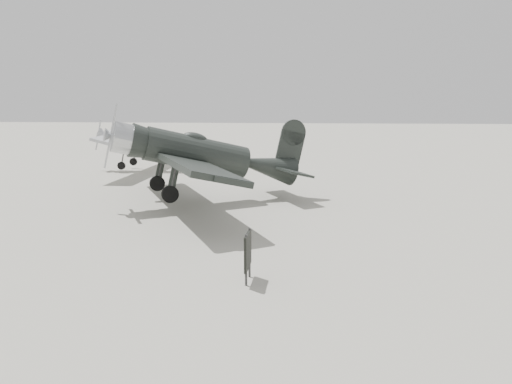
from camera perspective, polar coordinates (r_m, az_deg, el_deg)
ground at (r=15.78m, az=-4.38°, el=-7.22°), size 160.00×160.00×0.00m
lowwing_monoplane at (r=23.03m, az=-5.78°, el=4.14°), size 9.99×12.56×4.20m
highwing_monoplane at (r=34.00m, az=-12.47°, el=5.45°), size 7.36×10.37×2.94m
sign_board at (r=13.36m, az=-0.95°, el=-6.81°), size 0.12×0.97×1.39m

